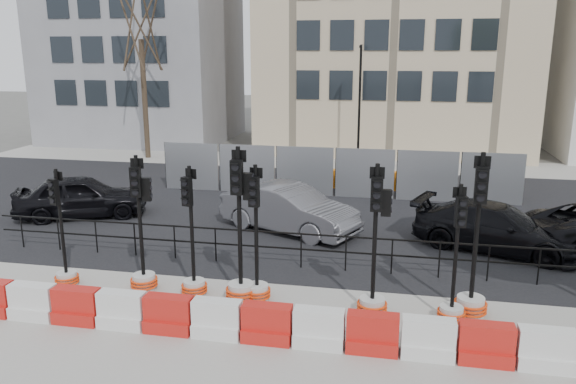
% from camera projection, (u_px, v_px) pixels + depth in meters
% --- Properties ---
extents(ground, '(120.00, 120.00, 0.00)m').
position_uv_depth(ground, '(293.00, 286.00, 14.03)').
color(ground, '#51514C').
rests_on(ground, ground).
extents(sidewalk_near, '(40.00, 6.00, 0.02)m').
position_uv_depth(sidewalk_near, '(265.00, 346.00, 11.17)').
color(sidewalk_near, gray).
rests_on(sidewalk_near, ground).
extents(road, '(40.00, 14.00, 0.03)m').
position_uv_depth(road, '(328.00, 210.00, 20.69)').
color(road, black).
rests_on(road, ground).
extents(sidewalk_far, '(40.00, 4.00, 0.02)m').
position_uv_depth(sidewalk_far, '(349.00, 163.00, 29.25)').
color(sidewalk_far, gray).
rests_on(sidewalk_far, ground).
extents(building_grey, '(11.00, 9.06, 14.00)m').
position_uv_depth(building_grey, '(141.00, 30.00, 35.84)').
color(building_grey, gray).
rests_on(building_grey, ground).
extents(kerb_railing, '(18.00, 0.04, 1.00)m').
position_uv_depth(kerb_railing, '(301.00, 244.00, 15.00)').
color(kerb_railing, black).
rests_on(kerb_railing, ground).
extents(heras_fencing, '(14.33, 1.72, 2.00)m').
position_uv_depth(heras_fencing, '(350.00, 177.00, 23.15)').
color(heras_fencing, gray).
rests_on(heras_fencing, ground).
extents(lamp_post_far, '(0.12, 0.56, 6.00)m').
position_uv_depth(lamp_post_far, '(359.00, 103.00, 27.40)').
color(lamp_post_far, black).
rests_on(lamp_post_far, ground).
extents(tree_bare_far, '(2.00, 2.00, 9.00)m').
position_uv_depth(tree_bare_far, '(141.00, 32.00, 29.20)').
color(tree_bare_far, '#473828').
rests_on(tree_bare_far, ground).
extents(barrier_row, '(13.60, 0.50, 0.80)m').
position_uv_depth(barrier_row, '(267.00, 325.00, 11.28)').
color(barrier_row, red).
rests_on(barrier_row, ground).
extents(traffic_signal_a, '(0.59, 0.59, 3.00)m').
position_uv_depth(traffic_signal_a, '(65.00, 263.00, 13.88)').
color(traffic_signal_a, '#BABAB5').
rests_on(traffic_signal_a, ground).
extents(traffic_signal_b, '(0.66, 0.66, 3.37)m').
position_uv_depth(traffic_signal_b, '(143.00, 259.00, 13.61)').
color(traffic_signal_b, '#BABAB5').
rests_on(traffic_signal_b, ground).
extents(traffic_signal_c, '(0.63, 0.63, 3.18)m').
position_uv_depth(traffic_signal_c, '(193.00, 270.00, 13.33)').
color(traffic_signal_c, '#BABAB5').
rests_on(traffic_signal_c, ground).
extents(traffic_signal_d, '(0.72, 0.72, 3.68)m').
position_uv_depth(traffic_signal_d, '(241.00, 266.00, 12.97)').
color(traffic_signal_d, '#BABAB5').
rests_on(traffic_signal_d, ground).
extents(traffic_signal_e, '(0.64, 0.64, 3.26)m').
position_uv_depth(traffic_signal_e, '(257.00, 274.00, 13.06)').
color(traffic_signal_e, '#BABAB5').
rests_on(traffic_signal_e, ground).
extents(traffic_signal_f, '(0.68, 0.68, 3.44)m').
position_uv_depth(traffic_signal_f, '(374.00, 281.00, 12.26)').
color(traffic_signal_f, '#BABAB5').
rests_on(traffic_signal_f, ground).
extents(traffic_signal_g, '(0.61, 0.61, 3.08)m').
position_uv_depth(traffic_signal_g, '(453.00, 295.00, 11.99)').
color(traffic_signal_g, '#BABAB5').
rests_on(traffic_signal_g, ground).
extents(traffic_signal_h, '(0.73, 0.73, 3.69)m').
position_uv_depth(traffic_signal_h, '(472.00, 284.00, 12.26)').
color(traffic_signal_h, '#BABAB5').
rests_on(traffic_signal_h, ground).
extents(car_a, '(5.02, 5.73, 1.51)m').
position_uv_depth(car_a, '(81.00, 196.00, 19.70)').
color(car_a, black).
rests_on(car_a, ground).
extents(car_b, '(5.10, 5.85, 1.53)m').
position_uv_depth(car_b, '(289.00, 209.00, 18.09)').
color(car_b, '#515257').
rests_on(car_b, ground).
extents(car_c, '(5.11, 6.07, 1.39)m').
position_uv_depth(car_c, '(496.00, 228.00, 16.40)').
color(car_c, black).
rests_on(car_c, ground).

